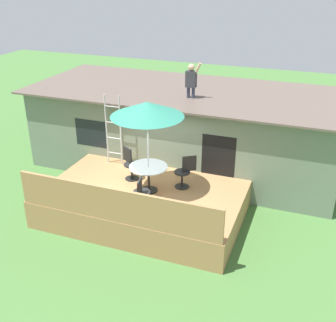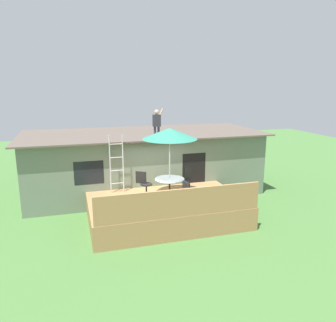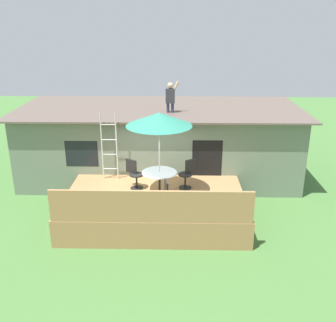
# 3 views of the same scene
# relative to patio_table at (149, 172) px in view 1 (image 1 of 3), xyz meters

# --- Properties ---
(ground_plane) EXTENTS (40.00, 40.00, 0.00)m
(ground_plane) POSITION_rel_patio_table_xyz_m (-0.14, -0.02, -1.39)
(ground_plane) COLOR #477538
(house) EXTENTS (10.50, 4.50, 2.70)m
(house) POSITION_rel_patio_table_xyz_m (-0.14, 3.58, -0.03)
(house) COLOR slate
(house) RESTS_ON ground
(deck) EXTENTS (5.40, 3.44, 0.80)m
(deck) POSITION_rel_patio_table_xyz_m (-0.14, -0.02, -0.99)
(deck) COLOR #A87A4C
(deck) RESTS_ON ground
(deck_railing) EXTENTS (5.30, 0.08, 0.90)m
(deck_railing) POSITION_rel_patio_table_xyz_m (-0.14, -1.69, -0.14)
(deck_railing) COLOR #A87A4C
(deck_railing) RESTS_ON deck
(patio_table) EXTENTS (1.04, 1.04, 0.74)m
(patio_table) POSITION_rel_patio_table_xyz_m (0.00, 0.00, 0.00)
(patio_table) COLOR black
(patio_table) RESTS_ON deck
(patio_umbrella) EXTENTS (1.90, 1.90, 2.54)m
(patio_umbrella) POSITION_rel_patio_table_xyz_m (-0.00, -0.00, 1.76)
(patio_umbrella) COLOR silver
(patio_umbrella) RESTS_ON deck
(step_ladder) EXTENTS (0.52, 0.04, 2.20)m
(step_ladder) POSITION_rel_patio_table_xyz_m (-1.68, 1.25, 0.51)
(step_ladder) COLOR silver
(step_ladder) RESTS_ON deck
(person_figure) EXTENTS (0.47, 0.20, 1.11)m
(person_figure) POSITION_rel_patio_table_xyz_m (0.28, 2.77, 1.93)
(person_figure) COLOR #33384C
(person_figure) RESTS_ON house
(patio_chair_left) EXTENTS (0.57, 0.45, 0.92)m
(patio_chair_left) POSITION_rel_patio_table_xyz_m (-0.80, 0.52, -0.13)
(patio_chair_left) COLOR black
(patio_chair_left) RESTS_ON deck
(patio_chair_right) EXTENTS (0.56, 0.46, 0.92)m
(patio_chair_right) POSITION_rel_patio_table_xyz_m (0.84, 0.57, -0.13)
(patio_chair_right) COLOR black
(patio_chair_right) RESTS_ON deck
(patio_chair_near) EXTENTS (0.44, 0.62, 0.92)m
(patio_chair_near) POSITION_rel_patio_table_xyz_m (0.21, -0.97, -0.13)
(patio_chair_near) COLOR black
(patio_chair_near) RESTS_ON deck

